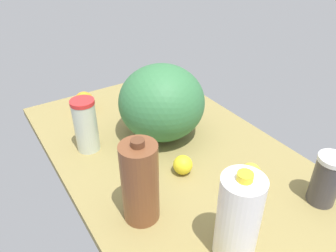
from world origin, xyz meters
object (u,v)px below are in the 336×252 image
lemon_loose (183,165)px  milk_jug (238,218)px  shaker_bottle (326,180)px  lemon_near_front (250,173)px  lime_beside_bowl (165,75)px  watermelon (162,102)px  chocolate_milk_jug (140,183)px  orange_by_jug (84,101)px  tumbler_cup (86,125)px

lemon_loose → milk_jug: bearing=-12.0°
shaker_bottle → lemon_loose: shaker_bottle is taller
lemon_near_front → lime_beside_bowl: size_ratio=1.22×
watermelon → lemon_loose: size_ratio=4.92×
watermelon → lemon_loose: (23.15, -6.38, -10.85)cm
milk_jug → chocolate_milk_jug: chocolate_milk_jug is taller
milk_jug → lime_beside_bowl: 105.50cm
watermelon → chocolate_milk_jug: bearing=-39.9°
watermelon → orange_by_jug: 40.72cm
milk_jug → lemon_loose: (-31.93, 6.78, -8.91)cm
milk_jug → lime_beside_bowl: bearing=156.9°
chocolate_milk_jug → lemon_loose: chocolate_milk_jug is taller
tumbler_cup → orange_by_jug: bearing=161.8°
orange_by_jug → lemon_loose: (58.22, 11.75, -0.90)cm
lemon_near_front → lemon_loose: size_ratio=1.04×
chocolate_milk_jug → lemon_loose: size_ratio=4.03×
milk_jug → orange_by_jug: bearing=-176.8°
lemon_near_front → lime_beside_bowl: lemon_near_front is taller
watermelon → lime_beside_bowl: bearing=146.0°
lemon_loose → lime_beside_bowl: bearing=152.0°
watermelon → shaker_bottle: watermelon is taller
watermelon → chocolate_milk_jug: 41.74cm
milk_jug → shaker_bottle: 34.29cm
orange_by_jug → shaker_bottle: bearing=23.2°
tumbler_cup → lime_beside_bowl: (-34.93, 55.49, -7.27)cm
milk_jug → watermelon: 56.66cm
lemon_near_front → shaker_bottle: bearing=33.9°
watermelon → orange_by_jug: (-35.08, -18.13, -9.95)cm
orange_by_jug → lemon_near_front: bearing=20.3°
tumbler_cup → orange_by_jug: size_ratio=2.41×
watermelon → lime_beside_bowl: watermelon is taller
tumbler_cup → lemon_loose: (29.80, 21.07, -6.78)cm
chocolate_milk_jug → watermelon: bearing=140.1°
orange_by_jug → watermelon: bearing=27.3°
milk_jug → chocolate_milk_jug: (-23.10, -13.60, 0.15)cm
chocolate_milk_jug → lime_beside_bowl: 92.23cm
lemon_near_front → lemon_loose: lemon_near_front is taller
lime_beside_bowl → milk_jug: bearing=-23.1°
chocolate_milk_jug → tumbler_cup: bearing=-179.0°
watermelon → chocolate_milk_jug: (31.98, -26.76, -1.79)cm
milk_jug → lemon_near_front: size_ratio=3.83×
tumbler_cup → lemon_near_front: size_ratio=2.96×
milk_jug → watermelon: (-55.08, 13.16, 1.94)cm
chocolate_milk_jug → lime_beside_bowl: chocolate_milk_jug is taller
milk_jug → shaker_bottle: milk_jug is taller
shaker_bottle → lemon_near_front: bearing=-146.1°
lemon_near_front → orange_by_jug: bearing=-159.7°
chocolate_milk_jug → orange_by_jug: bearing=172.7°
milk_jug → shaker_bottle: bearing=88.6°
watermelon → lemon_near_front: watermelon is taller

